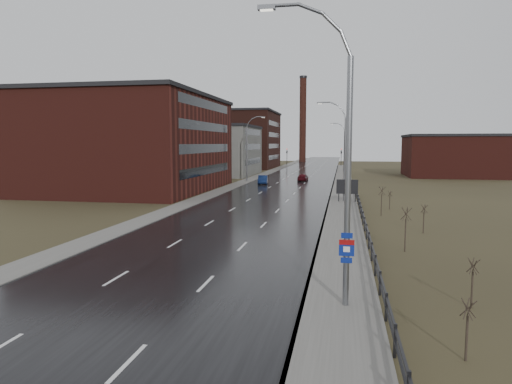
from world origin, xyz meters
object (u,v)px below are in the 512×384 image
at_px(billboard, 347,187).
at_px(car_far, 303,177).
at_px(streetlight_main, 340,159).
at_px(car_near, 263,180).

distance_m(billboard, car_far, 29.81).
bearing_deg(billboard, car_far, 104.51).
bearing_deg(streetlight_main, billboard, 88.93).
bearing_deg(car_far, car_near, 53.96).
height_order(streetlight_main, billboard, streetlight_main).
distance_m(car_near, car_far, 9.44).
relative_size(billboard, car_near, 0.62).
distance_m(billboard, car_near, 25.34).
height_order(billboard, car_far, billboard).
relative_size(billboard, car_far, 0.67).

